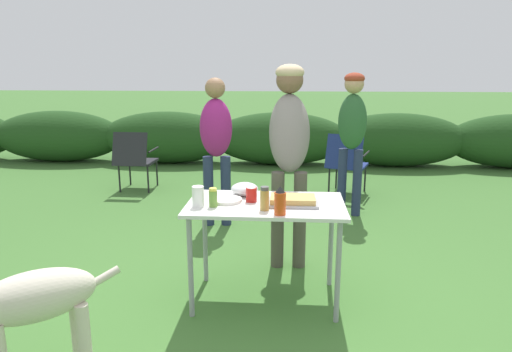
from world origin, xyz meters
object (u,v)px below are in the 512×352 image
relish_jar (213,198)px  standing_person_in_gray_fleece (352,127)px  ketchup_bottle (251,193)px  food_tray (293,201)px  folding_table (266,213)px  mixing_bowl (245,189)px  spice_jar (265,199)px  hot_sauce_bottle (280,201)px  dog (24,304)px  camp_chair_near_hedge (135,158)px  camp_chair_green_behind_table (346,161)px  standing_person_with_beanie (216,138)px  plate_stack (227,200)px  standing_person_in_dark_puffer (289,139)px  paper_cup_stack (198,196)px

relish_jar → standing_person_in_gray_fleece: standing_person_in_gray_fleece is taller
ketchup_bottle → relish_jar: 0.29m
food_tray → relish_jar: (-0.54, -0.09, 0.04)m
folding_table → mixing_bowl: 0.28m
ketchup_bottle → folding_table: bearing=-14.1°
spice_jar → standing_person_in_gray_fleece: size_ratio=0.10×
hot_sauce_bottle → dog: 1.55m
folding_table → camp_chair_near_hedge: bearing=123.7°
mixing_bowl → standing_person_in_gray_fleece: size_ratio=0.12×
ketchup_bottle → food_tray: bearing=-9.0°
mixing_bowl → standing_person_in_gray_fleece: bearing=61.4°
camp_chair_near_hedge → hot_sauce_bottle: bearing=-56.1°
folding_table → dog: (-1.19, -1.03, -0.18)m
ketchup_bottle → camp_chair_green_behind_table: 3.05m
standing_person_with_beanie → mixing_bowl: bearing=-78.5°
ketchup_bottle → dog: size_ratio=0.16×
hot_sauce_bottle → standing_person_with_beanie: size_ratio=0.12×
dog → camp_chair_near_hedge: size_ratio=0.98×
spice_jar → camp_chair_green_behind_table: size_ratio=0.19×
mixing_bowl → dog: 1.62m
food_tray → plate_stack: bearing=176.0°
standing_person_in_gray_fleece → camp_chair_near_hedge: bearing=-173.7°
folding_table → standing_person_with_beanie: standing_person_with_beanie is taller
plate_stack → standing_person_in_gray_fleece: standing_person_in_gray_fleece is taller
standing_person_in_dark_puffer → paper_cup_stack: bearing=-128.6°
paper_cup_stack → spice_jar: bearing=-5.8°
plate_stack → standing_person_with_beanie: standing_person_with_beanie is taller
paper_cup_stack → spice_jar: 0.46m
paper_cup_stack → standing_person_with_beanie: 1.73m
ketchup_bottle → standing_person_in_gray_fleece: size_ratio=0.08×
standing_person_with_beanie → dog: size_ratio=1.92×
folding_table → hot_sauce_bottle: hot_sauce_bottle is taller
plate_stack → relish_jar: 0.16m
standing_person_in_gray_fleece → camp_chair_near_hedge: size_ratio=1.94×
folding_table → standing_person_in_gray_fleece: bearing=67.6°
paper_cup_stack → ketchup_bottle: 0.38m
spice_jar → hot_sauce_bottle: (0.10, -0.09, 0.01)m
paper_cup_stack → standing_person_in_gray_fleece: standing_person_in_gray_fleece is taller
mixing_bowl → standing_person_with_beanie: 1.49m
folding_table → camp_chair_near_hedge: 3.49m
standing_person_with_beanie → camp_chair_green_behind_table: bearing=34.4°
standing_person_in_dark_puffer → hot_sauce_bottle: bearing=-95.5°
standing_person_in_gray_fleece → standing_person_with_beanie: 1.53m
paper_cup_stack → standing_person_in_dark_puffer: (0.61, 0.84, 0.27)m
hot_sauce_bottle → dog: size_ratio=0.23×
camp_chair_near_hedge → standing_person_with_beanie: bearing=-43.1°
camp_chair_green_behind_table → folding_table: bearing=-88.2°
mixing_bowl → camp_chair_near_hedge: mixing_bowl is taller
ketchup_bottle → hot_sauce_bottle: bearing=-53.0°
plate_stack → ketchup_bottle: size_ratio=1.65×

